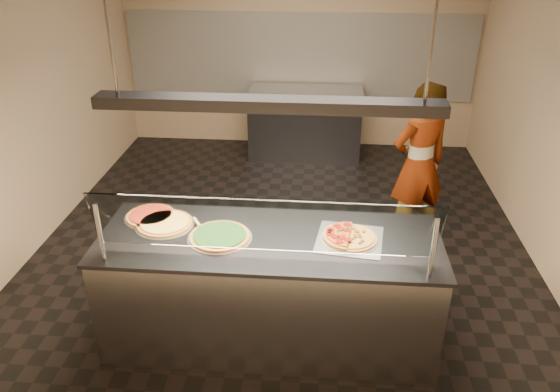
# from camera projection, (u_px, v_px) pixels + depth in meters

# --- Properties ---
(ground) EXTENTS (5.00, 6.00, 0.02)m
(ground) POSITION_uv_depth(u_px,v_px,m) (282.00, 248.00, 5.64)
(ground) COLOR black
(ground) RESTS_ON ground
(wall_back) EXTENTS (5.00, 0.02, 3.00)m
(wall_back) POSITION_uv_depth(u_px,v_px,m) (300.00, 41.00, 7.63)
(wall_back) COLOR tan
(wall_back) RESTS_ON ground
(wall_front) EXTENTS (5.00, 0.02, 3.00)m
(wall_front) POSITION_uv_depth(u_px,v_px,m) (224.00, 327.00, 2.28)
(wall_front) COLOR tan
(wall_front) RESTS_ON ground
(wall_left) EXTENTS (0.02, 6.00, 3.00)m
(wall_left) POSITION_uv_depth(u_px,v_px,m) (18.00, 100.00, 5.14)
(wall_left) COLOR tan
(wall_left) RESTS_ON ground
(tile_band) EXTENTS (4.90, 0.02, 1.20)m
(tile_band) POSITION_uv_depth(u_px,v_px,m) (300.00, 56.00, 7.69)
(tile_band) COLOR silver
(tile_band) RESTS_ON wall_back
(serving_counter) EXTENTS (2.53, 0.94, 0.93)m
(serving_counter) POSITION_uv_depth(u_px,v_px,m) (270.00, 289.00, 4.22)
(serving_counter) COLOR #B7B7BC
(serving_counter) RESTS_ON ground
(sneeze_guard) EXTENTS (2.29, 0.18, 0.54)m
(sneeze_guard) POSITION_uv_depth(u_px,v_px,m) (263.00, 227.00, 3.57)
(sneeze_guard) COLOR #B7B7BC
(sneeze_guard) RESTS_ON serving_counter
(perforated_tray) EXTENTS (0.53, 0.53, 0.01)m
(perforated_tray) POSITION_uv_depth(u_px,v_px,m) (349.00, 239.00, 3.99)
(perforated_tray) COLOR silver
(perforated_tray) RESTS_ON serving_counter
(half_pizza_pepperoni) EXTENTS (0.24, 0.41, 0.05)m
(half_pizza_pepperoni) POSITION_uv_depth(u_px,v_px,m) (337.00, 235.00, 3.98)
(half_pizza_pepperoni) COLOR #995824
(half_pizza_pepperoni) RESTS_ON perforated_tray
(half_pizza_sausage) EXTENTS (0.24, 0.41, 0.04)m
(half_pizza_sausage) POSITION_uv_depth(u_px,v_px,m) (362.00, 237.00, 3.97)
(half_pizza_sausage) COLOR #995824
(half_pizza_sausage) RESTS_ON perforated_tray
(pizza_spinach) EXTENTS (0.48, 0.48, 0.03)m
(pizza_spinach) POSITION_uv_depth(u_px,v_px,m) (220.00, 236.00, 4.01)
(pizza_spinach) COLOR silver
(pizza_spinach) RESTS_ON serving_counter
(pizza_cheese) EXTENTS (0.45, 0.45, 0.03)m
(pizza_cheese) POSITION_uv_depth(u_px,v_px,m) (165.00, 223.00, 4.18)
(pizza_cheese) COLOR silver
(pizza_cheese) RESTS_ON serving_counter
(pizza_tomato) EXTENTS (0.41, 0.41, 0.03)m
(pizza_tomato) POSITION_uv_depth(u_px,v_px,m) (151.00, 215.00, 4.29)
(pizza_tomato) COLOR silver
(pizza_tomato) RESTS_ON serving_counter
(pizza_spatula) EXTENTS (0.27, 0.19, 0.02)m
(pizza_spatula) POSITION_uv_depth(u_px,v_px,m) (204.00, 223.00, 4.15)
(pizza_spatula) COLOR #B7B7BC
(pizza_spatula) RESTS_ON pizza_spinach
(prep_table) EXTENTS (1.58, 0.74, 0.93)m
(prep_table) POSITION_uv_depth(u_px,v_px,m) (305.00, 123.00, 7.68)
(prep_table) COLOR #303035
(prep_table) RESTS_ON ground
(worker) EXTENTS (0.73, 0.63, 1.69)m
(worker) POSITION_uv_depth(u_px,v_px,m) (419.00, 165.00, 5.42)
(worker) COLOR #2C2832
(worker) RESTS_ON ground
(heat_lamp_housing) EXTENTS (2.30, 0.18, 0.08)m
(heat_lamp_housing) POSITION_uv_depth(u_px,v_px,m) (268.00, 104.00, 3.55)
(heat_lamp_housing) COLOR #303035
(heat_lamp_housing) RESTS_ON ceiling
(lamp_rod_left) EXTENTS (0.02, 0.02, 1.01)m
(lamp_rod_left) POSITION_uv_depth(u_px,v_px,m) (107.00, 15.00, 3.38)
(lamp_rod_left) COLOR #B7B7BC
(lamp_rod_left) RESTS_ON ceiling
(lamp_rod_right) EXTENTS (0.02, 0.02, 1.01)m
(lamp_rod_right) POSITION_uv_depth(u_px,v_px,m) (435.00, 19.00, 3.23)
(lamp_rod_right) COLOR #B7B7BC
(lamp_rod_right) RESTS_ON ceiling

